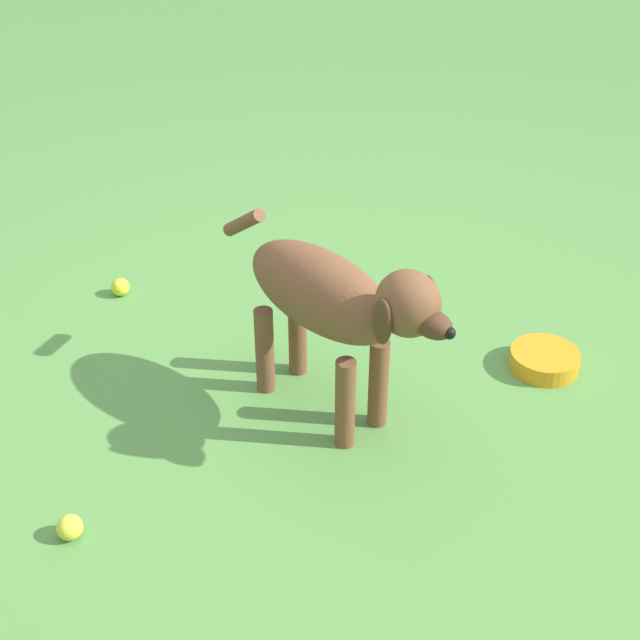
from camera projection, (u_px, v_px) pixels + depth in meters
ground at (335, 385)px, 2.68m from camera, size 14.00×14.00×0.00m
dog at (333, 301)px, 2.35m from camera, size 0.88×0.28×0.60m
tennis_ball_0 at (70, 527)px, 2.15m from camera, size 0.07×0.07×0.07m
tennis_ball_1 at (120, 287)px, 3.11m from camera, size 0.07×0.07×0.07m
water_bowl at (544, 360)px, 2.74m from camera, size 0.22×0.22×0.06m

